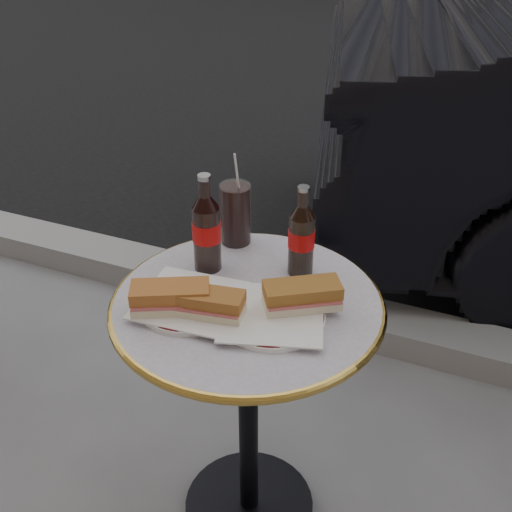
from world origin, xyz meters
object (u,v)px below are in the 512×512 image
at_px(bistro_table, 248,417).
at_px(cola_glass, 236,214).
at_px(plate_right, 272,316).
at_px(cola_bottle_right, 302,231).
at_px(plate_left, 189,303).
at_px(cola_bottle_left, 206,223).

distance_m(bistro_table, cola_glass, 0.52).
relative_size(plate_right, cola_bottle_right, 1.01).
xyz_separation_m(cola_bottle_right, cola_glass, (-0.20, 0.07, -0.03)).
distance_m(plate_left, plate_right, 0.19).
distance_m(plate_left, cola_bottle_left, 0.20).
distance_m(bistro_table, cola_bottle_right, 0.51).
xyz_separation_m(cola_bottle_left, cola_bottle_right, (0.21, 0.07, -0.01)).
height_order(cola_bottle_left, cola_glass, cola_bottle_left).
height_order(bistro_table, cola_bottle_right, cola_bottle_right).
xyz_separation_m(plate_right, cola_glass, (-0.21, 0.27, 0.07)).
bearing_deg(cola_bottle_left, plate_left, -78.65).
bearing_deg(bistro_table, plate_right, -29.17).
relative_size(plate_right, cola_bottle_left, 0.93).
height_order(bistro_table, plate_right, plate_right).
bearing_deg(plate_right, cola_glass, 127.69).
distance_m(cola_bottle_left, cola_glass, 0.15).
relative_size(cola_bottle_right, cola_glass, 1.40).
distance_m(bistro_table, plate_right, 0.38).
distance_m(cola_bottle_right, cola_glass, 0.22).
relative_size(plate_left, cola_bottle_left, 0.92).
xyz_separation_m(bistro_table, plate_left, (-0.11, -0.07, 0.37)).
bearing_deg(cola_glass, cola_bottle_right, -19.63).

